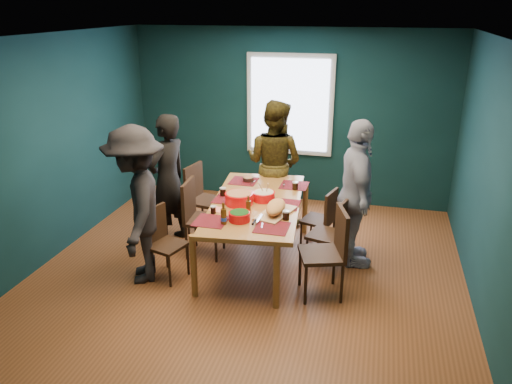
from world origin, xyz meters
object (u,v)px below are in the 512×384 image
chair_left_near (161,237)px  bowl_salad (239,198)px  bowl_herbs (239,216)px  person_far_left (168,180)px  person_near_left (137,206)px  person_right (356,194)px  chair_right_near (331,246)px  chair_right_far (324,216)px  chair_left_mid (197,212)px  chair_right_mid (334,230)px  chair_left_far (200,193)px  dining_table (256,208)px  bowl_dumpling (264,196)px  cutting_board (276,208)px  person_back (274,163)px

chair_left_near → bowl_salad: (0.79, 0.51, 0.37)m
bowl_herbs → person_far_left: bearing=145.4°
person_near_left → person_right: bearing=89.4°
chair_left_near → chair_right_near: (1.94, 0.07, 0.09)m
chair_left_near → chair_right_far: size_ratio=1.03×
chair_left_near → chair_left_mid: bearing=88.3°
person_right → bowl_herbs: 1.46m
chair_right_mid → person_far_left: 2.23m
chair_left_far → chair_right_near: bearing=-20.6°
person_near_left → bowl_herbs: bearing=74.3°
chair_right_mid → person_right: 0.50m
dining_table → bowl_salad: (-0.18, -0.11, 0.15)m
chair_left_mid → dining_table: bearing=-3.3°
person_far_left → bowl_salad: (1.06, -0.36, -0.01)m
person_near_left → chair_left_far: bearing=148.0°
bowl_dumpling → bowl_herbs: size_ratio=1.12×
chair_left_mid → chair_right_near: chair_right_near is taller
chair_left_far → chair_right_mid: (1.91, -0.67, -0.03)m
bowl_salad → cutting_board: (0.49, -0.20, -0.00)m
chair_right_mid → cutting_board: size_ratio=1.26×
bowl_salad → chair_right_far: bearing=32.4°
chair_left_near → cutting_board: 1.37m
person_back → person_right: size_ratio=0.99×
person_right → chair_right_near: bearing=151.9°
chair_left_far → person_far_left: bearing=-111.8°
chair_left_far → person_back: size_ratio=0.53×
person_back → bowl_herbs: bearing=106.2°
dining_table → bowl_salad: size_ratio=6.50×
chair_right_far → chair_left_near: bearing=-131.5°
person_right → person_back: bearing=36.9°
dining_table → chair_left_mid: bearing=173.7°
chair_left_near → chair_right_far: (1.74, 1.12, -0.01)m
chair_right_mid → person_right: (0.22, 0.24, 0.38)m
chair_right_near → person_back: (-1.01, 1.78, 0.31)m
chair_left_far → chair_right_mid: chair_left_far is taller
chair_left_near → chair_right_mid: size_ratio=0.94×
cutting_board → person_far_left: bearing=176.4°
chair_left_near → person_far_left: 0.98m
chair_right_mid → cutting_board: cutting_board is taller
dining_table → bowl_herbs: bearing=-100.4°
bowl_dumpling → cutting_board: (0.22, -0.38, 0.01)m
person_back → bowl_herbs: size_ratio=7.49×
bowl_herbs → chair_right_mid: bearing=30.3°
chair_left_far → chair_left_near: size_ratio=1.13×
dining_table → chair_left_mid: size_ratio=2.22×
chair_right_near → chair_right_far: bearing=82.3°
dining_table → chair_left_near: (-0.98, -0.62, -0.22)m
dining_table → person_right: person_right is taller
person_far_left → bowl_dumpling: size_ratio=6.49×
chair_left_mid → chair_left_near: bearing=-112.0°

